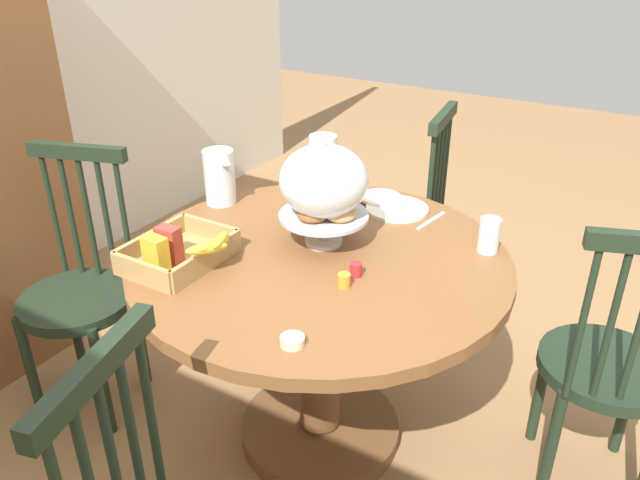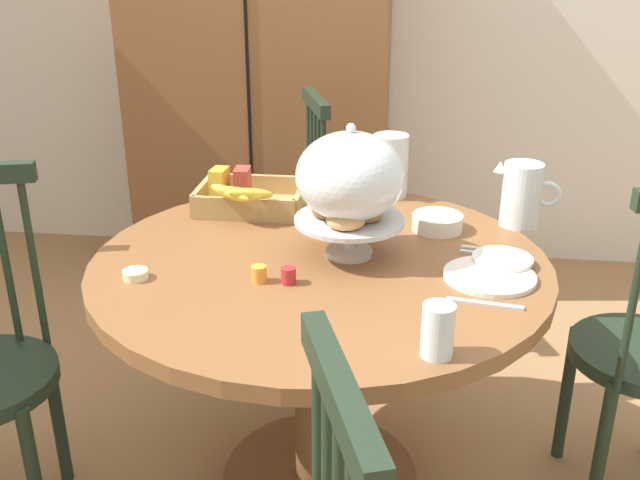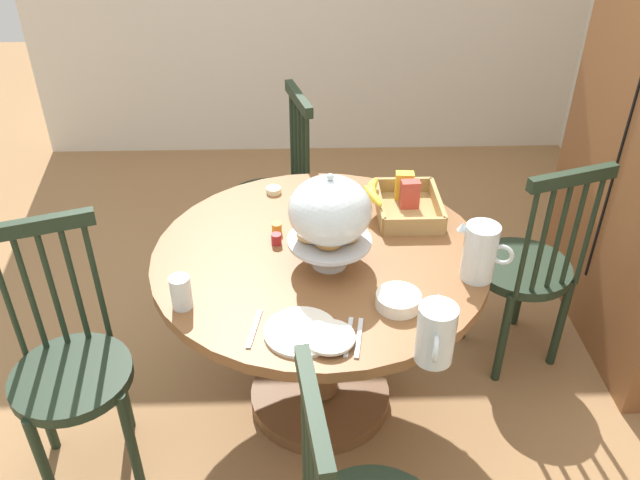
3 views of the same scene
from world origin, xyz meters
name	(u,v)px [view 3 (image 3 of 3)]	position (x,y,z in m)	size (l,w,h in m)	color
ground_plane	(316,408)	(0.00, 0.00, 0.00)	(10.00, 10.00, 0.00)	#997047
dining_table	(320,301)	(-0.04, 0.02, 0.52)	(1.17, 1.17, 0.74)	brown
windsor_chair_near_window	(273,200)	(-0.90, -0.18, 0.45)	(0.42, 0.42, 0.97)	#1E2D1E
windsor_chair_by_cabinet	(71,372)	(0.22, -0.83, 0.45)	(0.43, 0.43, 0.97)	#1E2D1E
windsor_chair_far_side	(525,271)	(-0.30, 0.86, 0.45)	(0.43, 0.43, 0.97)	#1E2D1E
pastry_stand_with_dome	(330,214)	(0.03, 0.05, 0.94)	(0.28, 0.28, 0.34)	silver
orange_juice_pitcher	(436,336)	(0.49, 0.32, 0.82)	(0.19, 0.11, 0.18)	silver
milk_pitcher	(480,254)	(0.12, 0.52, 0.83)	(0.11, 0.18, 0.20)	silver
cereal_basket	(403,202)	(-0.30, 0.34, 0.78)	(0.32, 0.30, 0.12)	tan
china_plate_large	(301,332)	(0.38, -0.05, 0.75)	(0.22, 0.22, 0.01)	white
china_plate_small	(329,337)	(0.41, 0.03, 0.76)	(0.15, 0.15, 0.01)	white
cereal_bowl	(398,300)	(0.26, 0.25, 0.76)	(0.14, 0.14, 0.04)	white
drinking_glass	(181,292)	(0.24, -0.42, 0.80)	(0.06, 0.06, 0.11)	silver
butter_dish	(274,190)	(-0.46, -0.16, 0.75)	(0.06, 0.06, 0.02)	beige
jam_jar_strawberry	(276,239)	(-0.10, -0.14, 0.76)	(0.04, 0.04, 0.04)	#B7282D
jam_jar_apricot	(277,228)	(-0.17, -0.14, 0.76)	(0.04, 0.04, 0.04)	orange
table_knife	(349,337)	(0.40, 0.09, 0.74)	(0.17, 0.01, 0.01)	silver
dinner_fork	(359,338)	(0.40, 0.12, 0.74)	(0.17, 0.01, 0.01)	silver
soup_spoon	(254,328)	(0.35, -0.19, 0.74)	(0.17, 0.01, 0.01)	silver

